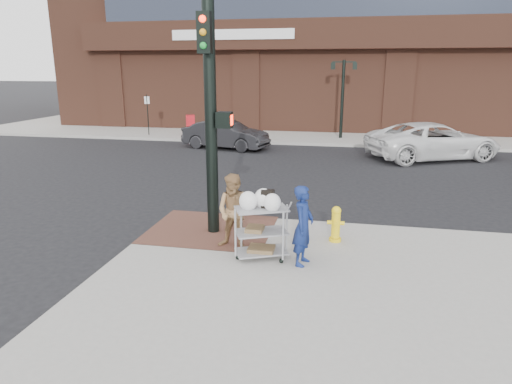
% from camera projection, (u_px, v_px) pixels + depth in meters
% --- Properties ---
extents(ground, '(220.00, 220.00, 0.00)m').
position_uv_depth(ground, '(226.00, 252.00, 9.65)').
color(ground, black).
rests_on(ground, ground).
extents(sidewalk_far, '(65.00, 36.00, 0.15)m').
position_uv_depth(sidewalk_far, '(475.00, 114.00, 37.46)').
color(sidewalk_far, gray).
rests_on(sidewalk_far, ground).
extents(brick_curb_ramp, '(2.80, 2.40, 0.01)m').
position_uv_depth(brick_curb_ramp, '(211.00, 229.00, 10.57)').
color(brick_curb_ramp, brown).
rests_on(brick_curb_ramp, sidewalk_near).
extents(lamp_post, '(1.32, 0.22, 4.00)m').
position_uv_depth(lamp_post, '(343.00, 91.00, 23.69)').
color(lamp_post, black).
rests_on(lamp_post, sidewalk_far).
extents(parking_sign, '(0.05, 0.05, 2.20)m').
position_uv_depth(parking_sign, '(148.00, 115.00, 25.13)').
color(parking_sign, black).
rests_on(parking_sign, sidewalk_far).
extents(traffic_signal_pole, '(0.61, 0.51, 5.00)m').
position_uv_depth(traffic_signal_pole, '(211.00, 114.00, 9.72)').
color(traffic_signal_pole, black).
rests_on(traffic_signal_pole, sidewalk_near).
extents(woman_blue, '(0.48, 0.63, 1.54)m').
position_uv_depth(woman_blue, '(303.00, 226.00, 8.53)').
color(woman_blue, navy).
rests_on(woman_blue, sidewalk_near).
extents(pedestrian_tan, '(0.84, 0.69, 1.57)m').
position_uv_depth(pedestrian_tan, '(235.00, 212.00, 9.30)').
color(pedestrian_tan, '#997148').
rests_on(pedestrian_tan, sidewalk_near).
extents(sedan_dark, '(4.37, 2.35, 1.37)m').
position_uv_depth(sedan_dark, '(226.00, 134.00, 21.80)').
color(sedan_dark, black).
rests_on(sedan_dark, ground).
extents(minivan_white, '(6.14, 4.66, 1.55)m').
position_uv_depth(minivan_white, '(433.00, 141.00, 19.29)').
color(minivan_white, white).
rests_on(minivan_white, ground).
extents(utility_cart, '(1.13, 0.91, 1.38)m').
position_uv_depth(utility_cart, '(261.00, 227.00, 8.87)').
color(utility_cart, gray).
rests_on(utility_cart, sidewalk_near).
extents(fire_hydrant, '(0.37, 0.26, 0.79)m').
position_uv_depth(fire_hydrant, '(336.00, 223.00, 9.77)').
color(fire_hydrant, yellow).
rests_on(fire_hydrant, sidewalk_near).
extents(newsbox_red, '(0.59, 0.56, 1.10)m').
position_uv_depth(newsbox_red, '(191.00, 125.00, 25.16)').
color(newsbox_red, red).
rests_on(newsbox_red, sidewalk_far).
extents(newsbox_blue, '(0.54, 0.52, 1.02)m').
position_uv_depth(newsbox_blue, '(225.00, 128.00, 24.23)').
color(newsbox_blue, '#1B21B1').
rests_on(newsbox_blue, sidewalk_far).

